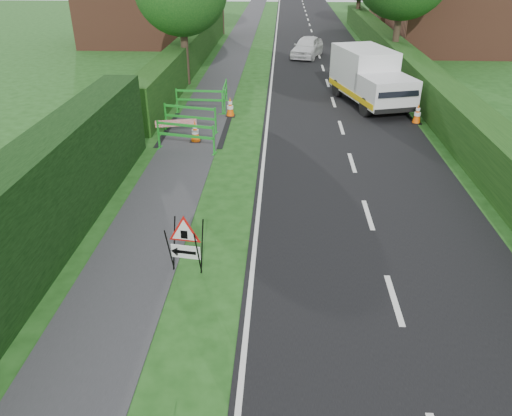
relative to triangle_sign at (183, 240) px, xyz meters
name	(u,v)px	position (x,y,z in m)	size (l,w,h in m)	color
ground	(266,330)	(1.77, -1.75, -0.80)	(120.00, 120.00, 0.00)	#1B4513
road_surface	(312,33)	(4.27, 33.25, -0.79)	(6.00, 90.00, 0.02)	black
footpath	(243,32)	(-1.23, 33.25, -0.79)	(2.00, 90.00, 0.02)	#2D2D30
hedge_west_far	(192,67)	(-3.23, 20.25, -0.80)	(1.00, 24.00, 1.80)	#14380F
hedge_east	(419,98)	(8.27, 14.25, -0.80)	(1.20, 50.00, 1.50)	#14380F
house_east_a	(453,4)	(12.77, 26.25, 2.10)	(7.50, 7.40, 7.88)	brown
triangle_sign	(183,240)	(0.00, 0.00, 0.00)	(0.89, 0.89, 1.14)	black
works_van	(370,76)	(5.73, 13.16, 0.41)	(3.22, 5.29, 2.27)	silver
traffic_cone_0	(417,114)	(7.27, 10.47, -0.40)	(0.38, 0.38, 0.79)	black
traffic_cone_1	(391,102)	(6.54, 12.12, -0.40)	(0.38, 0.38, 0.79)	black
traffic_cone_2	(394,90)	(7.05, 14.07, -0.40)	(0.38, 0.38, 0.79)	black
traffic_cone_3	(195,131)	(-1.05, 7.95, -0.40)	(0.38, 0.38, 0.79)	black
traffic_cone_4	(230,107)	(-0.11, 11.01, -0.40)	(0.38, 0.38, 0.79)	black
ped_barrier_0	(186,134)	(-1.21, 7.02, -0.17)	(2.09, 0.81, 1.00)	#1A9323
ped_barrier_1	(190,115)	(-1.41, 9.06, -0.17)	(2.08, 0.82, 1.00)	#1A9323
ped_barrier_2	(200,98)	(-1.38, 11.41, -0.17)	(2.07, 0.44, 1.00)	#1A9323
ped_barrier_3	(224,93)	(-0.47, 12.20, -0.17)	(0.40, 2.07, 1.00)	#1A9323
redwhite_plank	(177,135)	(-1.87, 8.65, -0.80)	(1.50, 0.04, 0.25)	red
hatchback_car	(307,47)	(3.48, 23.47, -0.18)	(1.46, 3.64, 1.24)	white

